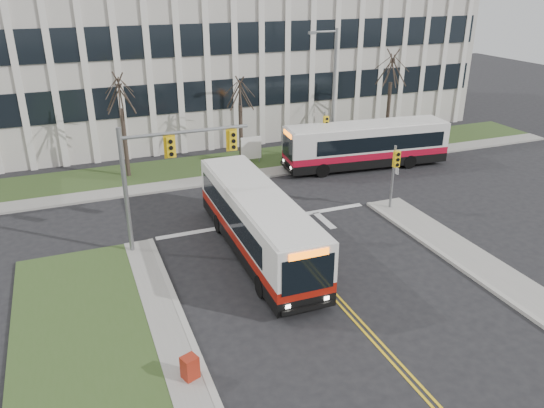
{
  "coord_description": "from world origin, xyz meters",
  "views": [
    {
      "loc": [
        -9.41,
        -16.42,
        12.26
      ],
      "look_at": [
        -0.54,
        5.87,
        2.0
      ],
      "focal_mm": 35.0,
      "sensor_mm": 36.0,
      "label": 1
    }
  ],
  "objects": [
    {
      "name": "ground",
      "position": [
        0.0,
        0.0,
        0.0
      ],
      "size": [
        120.0,
        120.0,
        0.0
      ],
      "primitive_type": "plane",
      "color": "black",
      "rests_on": "ground"
    },
    {
      "name": "sidewalk_cross",
      "position": [
        5.0,
        15.2,
        0.07
      ],
      "size": [
        44.0,
        1.6,
        0.14
      ],
      "primitive_type": "cube",
      "color": "#9E9B93",
      "rests_on": "ground"
    },
    {
      "name": "building_lawn",
      "position": [
        5.0,
        18.0,
        0.06
      ],
      "size": [
        44.0,
        5.0,
        0.12
      ],
      "primitive_type": "cube",
      "color": "#354D21",
      "rests_on": "ground"
    },
    {
      "name": "office_building",
      "position": [
        5.0,
        30.0,
        6.0
      ],
      "size": [
        40.0,
        16.0,
        12.0
      ],
      "primitive_type": "cube",
      "color": "#BDB7AE",
      "rests_on": "ground"
    },
    {
      "name": "mast_arm_signal",
      "position": [
        -5.62,
        7.16,
        4.26
      ],
      "size": [
        6.11,
        0.38,
        6.2
      ],
      "color": "slate",
      "rests_on": "ground"
    },
    {
      "name": "signal_pole_near",
      "position": [
        7.2,
        6.9,
        2.5
      ],
      "size": [
        0.34,
        0.39,
        3.8
      ],
      "color": "slate",
      "rests_on": "ground"
    },
    {
      "name": "signal_pole_far",
      "position": [
        7.2,
        15.4,
        2.5
      ],
      "size": [
        0.34,
        0.39,
        3.8
      ],
      "color": "slate",
      "rests_on": "ground"
    },
    {
      "name": "streetlight",
      "position": [
        8.03,
        16.2,
        5.19
      ],
      "size": [
        2.15,
        0.25,
        9.2
      ],
      "color": "slate",
      "rests_on": "ground"
    },
    {
      "name": "directory_sign",
      "position": [
        2.5,
        17.5,
        1.17
      ],
      "size": [
        1.5,
        0.12,
        2.0
      ],
      "color": "slate",
      "rests_on": "ground"
    },
    {
      "name": "tree_left",
      "position": [
        -6.0,
        18.0,
        5.51
      ],
      "size": [
        1.8,
        1.8,
        7.7
      ],
      "color": "#42352B",
      "rests_on": "ground"
    },
    {
      "name": "tree_mid",
      "position": [
        2.0,
        18.2,
        4.88
      ],
      "size": [
        1.8,
        1.8,
        6.82
      ],
      "color": "#42352B",
      "rests_on": "ground"
    },
    {
      "name": "tree_right",
      "position": [
        14.0,
        18.0,
        5.91
      ],
      "size": [
        1.8,
        1.8,
        8.25
      ],
      "color": "#42352B",
      "rests_on": "ground"
    },
    {
      "name": "bus_main",
      "position": [
        -1.66,
        4.9,
        1.54
      ],
      "size": [
        2.66,
        11.55,
        3.07
      ],
      "primitive_type": null,
      "rotation": [
        0.0,
        0.0,
        -0.01
      ],
      "color": "silver",
      "rests_on": "ground"
    },
    {
      "name": "bus_cross",
      "position": [
        9.71,
        14.0,
        1.52
      ],
      "size": [
        11.61,
        3.6,
        3.05
      ],
      "primitive_type": null,
      "rotation": [
        0.0,
        0.0,
        -1.67
      ],
      "color": "silver",
      "rests_on": "ground"
    },
    {
      "name": "newspaper_box_red",
      "position": [
        -6.8,
        -2.59,
        0.47
      ],
      "size": [
        0.63,
        0.6,
        0.95
      ],
      "primitive_type": "cube",
      "rotation": [
        0.0,
        0.0,
        0.36
      ],
      "color": "maroon",
      "rests_on": "ground"
    }
  ]
}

